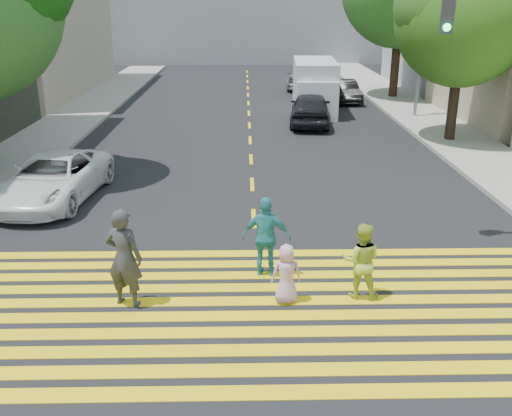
{
  "coord_description": "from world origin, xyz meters",
  "views": [
    {
      "loc": [
        -0.23,
        -8.21,
        5.52
      ],
      "look_at": [
        0.0,
        3.0,
        1.4
      ],
      "focal_mm": 40.0,
      "sensor_mm": 36.0,
      "label": 1
    }
  ],
  "objects_px": {
    "silver_car": "(302,79)",
    "dark_car_parked": "(344,91)",
    "tree_right_near": "(466,11)",
    "pedestrian_woman": "(361,261)",
    "white_sedan": "(53,178)",
    "pedestrian_child": "(286,274)",
    "dark_car_near": "(310,109)",
    "pedestrian_extra": "(266,237)",
    "pedestrian_man": "(124,258)",
    "white_van": "(315,88)"
  },
  "relations": [
    {
      "from": "silver_car",
      "to": "dark_car_parked",
      "type": "height_order",
      "value": "silver_car"
    },
    {
      "from": "tree_right_near",
      "to": "pedestrian_woman",
      "type": "height_order",
      "value": "tree_right_near"
    },
    {
      "from": "pedestrian_woman",
      "to": "white_sedan",
      "type": "distance_m",
      "value": 9.76
    },
    {
      "from": "tree_right_near",
      "to": "pedestrian_child",
      "type": "height_order",
      "value": "tree_right_near"
    },
    {
      "from": "tree_right_near",
      "to": "dark_car_near",
      "type": "xyz_separation_m",
      "value": [
        -5.41,
        3.49,
        -4.33
      ]
    },
    {
      "from": "white_sedan",
      "to": "pedestrian_extra",
      "type": "bearing_deg",
      "value": -33.44
    },
    {
      "from": "white_sedan",
      "to": "dark_car_near",
      "type": "xyz_separation_m",
      "value": [
        8.58,
        10.41,
        0.09
      ]
    },
    {
      "from": "tree_right_near",
      "to": "white_sedan",
      "type": "distance_m",
      "value": 16.21
    },
    {
      "from": "tree_right_near",
      "to": "white_sedan",
      "type": "xyz_separation_m",
      "value": [
        -13.98,
        -6.92,
        -4.42
      ]
    },
    {
      "from": "pedestrian_extra",
      "to": "dark_car_parked",
      "type": "relative_size",
      "value": 0.46
    },
    {
      "from": "pedestrian_child",
      "to": "pedestrian_extra",
      "type": "relative_size",
      "value": 0.69
    },
    {
      "from": "dark_car_near",
      "to": "dark_car_parked",
      "type": "relative_size",
      "value": 1.2
    },
    {
      "from": "tree_right_near",
      "to": "dark_car_parked",
      "type": "bearing_deg",
      "value": 105.79
    },
    {
      "from": "pedestrian_man",
      "to": "dark_car_near",
      "type": "relative_size",
      "value": 0.44
    },
    {
      "from": "pedestrian_extra",
      "to": "white_sedan",
      "type": "distance_m",
      "value": 7.74
    },
    {
      "from": "white_sedan",
      "to": "silver_car",
      "type": "bearing_deg",
      "value": 72.98
    },
    {
      "from": "pedestrian_woman",
      "to": "white_van",
      "type": "height_order",
      "value": "white_van"
    },
    {
      "from": "tree_right_near",
      "to": "pedestrian_child",
      "type": "bearing_deg",
      "value": -120.55
    },
    {
      "from": "silver_car",
      "to": "pedestrian_man",
      "type": "bearing_deg",
      "value": 86.96
    },
    {
      "from": "pedestrian_woman",
      "to": "pedestrian_child",
      "type": "bearing_deg",
      "value": 18.65
    },
    {
      "from": "dark_car_near",
      "to": "dark_car_parked",
      "type": "bearing_deg",
      "value": -106.16
    },
    {
      "from": "tree_right_near",
      "to": "silver_car",
      "type": "xyz_separation_m",
      "value": [
        -4.67,
        14.91,
        -4.43
      ]
    },
    {
      "from": "pedestrian_child",
      "to": "pedestrian_man",
      "type": "bearing_deg",
      "value": -5.46
    },
    {
      "from": "dark_car_parked",
      "to": "white_van",
      "type": "height_order",
      "value": "white_van"
    },
    {
      "from": "dark_car_parked",
      "to": "white_sedan",
      "type": "bearing_deg",
      "value": -127.75
    },
    {
      "from": "pedestrian_extra",
      "to": "white_van",
      "type": "xyz_separation_m",
      "value": [
        3.17,
        18.56,
        0.36
      ]
    },
    {
      "from": "pedestrian_woman",
      "to": "pedestrian_extra",
      "type": "relative_size",
      "value": 0.89
    },
    {
      "from": "tree_right_near",
      "to": "dark_car_near",
      "type": "distance_m",
      "value": 7.76
    },
    {
      "from": "pedestrian_woman",
      "to": "dark_car_parked",
      "type": "xyz_separation_m",
      "value": [
        3.45,
        22.62,
        -0.15
      ]
    },
    {
      "from": "pedestrian_child",
      "to": "dark_car_near",
      "type": "distance_m",
      "value": 16.66
    },
    {
      "from": "silver_car",
      "to": "white_van",
      "type": "distance_m",
      "value": 8.21
    },
    {
      "from": "pedestrian_woman",
      "to": "white_van",
      "type": "bearing_deg",
      "value": -82.41
    },
    {
      "from": "pedestrian_man",
      "to": "white_van",
      "type": "relative_size",
      "value": 0.35
    },
    {
      "from": "dark_car_parked",
      "to": "white_van",
      "type": "relative_size",
      "value": 0.67
    },
    {
      "from": "pedestrian_man",
      "to": "pedestrian_woman",
      "type": "relative_size",
      "value": 1.27
    },
    {
      "from": "dark_car_near",
      "to": "white_van",
      "type": "xyz_separation_m",
      "value": [
        0.56,
        3.22,
        0.47
      ]
    },
    {
      "from": "pedestrian_extra",
      "to": "dark_car_parked",
      "type": "xyz_separation_m",
      "value": [
        5.25,
        21.63,
        -0.25
      ]
    },
    {
      "from": "pedestrian_child",
      "to": "white_van",
      "type": "xyz_separation_m",
      "value": [
        2.83,
        19.73,
        0.64
      ]
    },
    {
      "from": "dark_car_near",
      "to": "white_van",
      "type": "bearing_deg",
      "value": -93.27
    },
    {
      "from": "dark_car_parked",
      "to": "white_van",
      "type": "xyz_separation_m",
      "value": [
        -2.08,
        -3.08,
        0.61
      ]
    },
    {
      "from": "pedestrian_man",
      "to": "dark_car_near",
      "type": "xyz_separation_m",
      "value": [
        5.32,
        16.53,
        -0.22
      ]
    },
    {
      "from": "pedestrian_woman",
      "to": "dark_car_near",
      "type": "distance_m",
      "value": 16.34
    },
    {
      "from": "pedestrian_man",
      "to": "pedestrian_child",
      "type": "bearing_deg",
      "value": -161.59
    },
    {
      "from": "pedestrian_child",
      "to": "dark_car_near",
      "type": "xyz_separation_m",
      "value": [
        2.27,
        16.5,
        0.17
      ]
    },
    {
      "from": "silver_car",
      "to": "dark_car_parked",
      "type": "distance_m",
      "value": 5.46
    },
    {
      "from": "tree_right_near",
      "to": "white_van",
      "type": "distance_m",
      "value": 9.14
    },
    {
      "from": "pedestrian_man",
      "to": "white_sedan",
      "type": "xyz_separation_m",
      "value": [
        -3.26,
        6.13,
        -0.31
      ]
    },
    {
      "from": "tree_right_near",
      "to": "pedestrian_woman",
      "type": "distance_m",
      "value": 14.9
    },
    {
      "from": "pedestrian_extra",
      "to": "pedestrian_child",
      "type": "bearing_deg",
      "value": 114.07
    },
    {
      "from": "pedestrian_woman",
      "to": "tree_right_near",
      "type": "bearing_deg",
      "value": -104.26
    }
  ]
}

